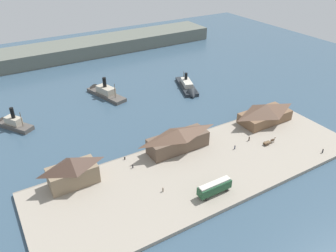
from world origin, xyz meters
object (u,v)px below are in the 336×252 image
at_px(ferry_shed_customs_shed, 265,113).
at_px(street_tram, 215,187).
at_px(ferry_shed_central_terminal, 178,139).
at_px(ferry_departing_north, 188,88).
at_px(horse_cart, 269,142).
at_px(pedestrian_by_tram, 323,151).
at_px(ferry_near_quay, 103,91).
at_px(pedestrian_walking_east, 249,139).
at_px(mooring_post_west, 125,158).
at_px(pedestrian_at_waters_edge, 235,147).
at_px(mooring_post_east, 277,108).
at_px(ferry_approaching_east, 11,123).
at_px(pedestrian_near_cart, 133,166).
at_px(pedestrian_standing_center, 163,190).
at_px(ferry_shed_west_terminal, 72,171).

height_order(ferry_shed_customs_shed, street_tram, ferry_shed_customs_shed).
distance_m(ferry_shed_central_terminal, street_tram, 24.83).
height_order(ferry_shed_customs_shed, ferry_departing_north, ferry_shed_customs_shed).
xyz_separation_m(ferry_shed_central_terminal, horse_cart, (29.67, -13.99, -3.11)).
xyz_separation_m(pedestrian_by_tram, ferry_near_quay, (-46.58, 84.98, -0.32)).
relative_size(pedestrian_walking_east, mooring_post_west, 1.99).
xyz_separation_m(pedestrian_at_waters_edge, mooring_post_west, (-35.41, 14.01, -0.29)).
xyz_separation_m(mooring_post_east, ferry_near_quay, (-57.57, 53.86, -0.00)).
distance_m(pedestrian_by_tram, mooring_post_east, 33.01).
height_order(street_tram, ferry_approaching_east, ferry_approaching_east).
xyz_separation_m(pedestrian_by_tram, mooring_post_west, (-59.68, 31.17, -0.32)).
distance_m(ferry_shed_central_terminal, mooring_post_east, 52.48).
bearing_deg(pedestrian_near_cart, street_tram, -56.80).
bearing_deg(mooring_post_east, pedestrian_standing_center, -163.51).
xyz_separation_m(pedestrian_walking_east, ferry_departing_north, (6.90, 49.62, -0.79)).
bearing_deg(horse_cart, pedestrian_walking_east, 131.85).
bearing_deg(pedestrian_near_cart, horse_cart, -14.43).
bearing_deg(ferry_approaching_east, ferry_shed_customs_shed, -29.52).
distance_m(mooring_post_east, ferry_departing_north, 42.37).
bearing_deg(horse_cart, ferry_near_quay, 116.06).
xyz_separation_m(ferry_shed_central_terminal, ferry_shed_customs_shed, (39.91, -1.17, -0.23)).
bearing_deg(pedestrian_by_tram, mooring_post_east, 70.54).
height_order(ferry_shed_west_terminal, pedestrian_standing_center, ferry_shed_west_terminal).
bearing_deg(pedestrian_walking_east, pedestrian_by_tram, -48.86).
xyz_separation_m(street_tram, mooring_post_east, (55.40, 28.34, -1.93)).
bearing_deg(ferry_shed_central_terminal, pedestrian_walking_east, -19.25).
distance_m(pedestrian_near_cart, mooring_post_west, 5.51).
height_order(street_tram, mooring_post_east, street_tram).
bearing_deg(ferry_departing_north, mooring_post_west, -143.59).
bearing_deg(pedestrian_walking_east, ferry_near_quay, 114.54).
bearing_deg(ferry_approaching_east, pedestrian_standing_center, -63.86).
distance_m(pedestrian_walking_east, ferry_near_quay, 72.93).
xyz_separation_m(pedestrian_near_cart, pedestrian_by_tram, (59.38, -25.67, 0.07)).
height_order(pedestrian_standing_center, pedestrian_walking_east, pedestrian_walking_east).
bearing_deg(pedestrian_walking_east, ferry_shed_west_terminal, 171.37).
distance_m(pedestrian_by_tram, pedestrian_at_waters_edge, 29.72).
relative_size(pedestrian_walking_east, ferry_near_quay, 0.07).
height_order(horse_cart, ferry_departing_north, ferry_departing_north).
xyz_separation_m(ferry_shed_west_terminal, pedestrian_walking_east, (61.45, -9.32, -3.95)).
bearing_deg(pedestrian_by_tram, pedestrian_standing_center, 168.93).
xyz_separation_m(horse_cart, pedestrian_by_tram, (11.56, -13.36, -0.17)).
bearing_deg(horse_cart, ferry_departing_north, 87.74).
xyz_separation_m(ferry_shed_west_terminal, pedestrian_near_cart, (18.35, -2.30, -4.07)).
relative_size(mooring_post_east, ferry_departing_north, 0.04).
relative_size(ferry_shed_west_terminal, pedestrian_near_cart, 9.47).
bearing_deg(pedestrian_by_tram, ferry_departing_north, 97.83).
bearing_deg(ferry_shed_central_terminal, mooring_post_west, 168.33).
relative_size(ferry_shed_west_terminal, pedestrian_walking_east, 8.09).
relative_size(ferry_shed_west_terminal, mooring_post_east, 16.09).
height_order(mooring_post_east, ferry_near_quay, ferry_near_quay).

